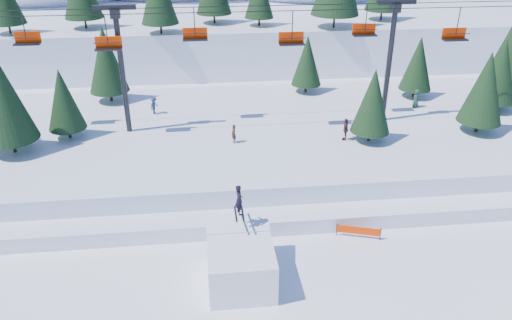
{
  "coord_description": "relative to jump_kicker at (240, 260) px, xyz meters",
  "views": [
    {
      "loc": [
        -2.75,
        -21.59,
        19.13
      ],
      "look_at": [
        0.37,
        6.0,
        5.2
      ],
      "focal_mm": 35.0,
      "sensor_mm": 36.0,
      "label": 1
    }
  ],
  "objects": [
    {
      "name": "chairlift",
      "position": [
        2.73,
        16.96,
        7.96
      ],
      "size": [
        46.0,
        3.21,
        10.28
      ],
      "color": "black",
      "rests_on": "mid_shelf"
    },
    {
      "name": "jump_kicker",
      "position": [
        0.0,
        0.0,
        0.0
      ],
      "size": [
        3.68,
        5.01,
        5.42
      ],
      "color": "white",
      "rests_on": "ground"
    },
    {
      "name": "berm",
      "position": [
        1.08,
        6.92,
        -0.81
      ],
      "size": [
        70.0,
        6.0,
        1.1
      ],
      "primitive_type": "cube",
      "color": "white",
      "rests_on": "ground"
    },
    {
      "name": "mid_shelf",
      "position": [
        1.08,
        16.92,
        -0.11
      ],
      "size": [
        70.0,
        22.0,
        2.5
      ],
      "primitive_type": "cube",
      "color": "white",
      "rests_on": "ground"
    },
    {
      "name": "banner_near",
      "position": [
        7.96,
        3.23,
        -0.82
      ],
      "size": [
        2.73,
        0.9,
        0.9
      ],
      "color": "black",
      "rests_on": "ground"
    },
    {
      "name": "banner_far",
      "position": [
        11.49,
        5.25,
        -0.82
      ],
      "size": [
        2.78,
        0.72,
        0.9
      ],
      "color": "black",
      "rests_on": "ground"
    },
    {
      "name": "distant_skiers",
      "position": [
        1.59,
        17.08,
        1.97
      ],
      "size": [
        35.03,
        8.73,
        1.83
      ],
      "color": "#45222C",
      "rests_on": "mid_shelf"
    },
    {
      "name": "ground",
      "position": [
        1.08,
        -1.08,
        -1.36
      ],
      "size": [
        160.0,
        160.0,
        0.0
      ],
      "primitive_type": "plane",
      "color": "white",
      "rests_on": "ground"
    },
    {
      "name": "conifer_stand",
      "position": [
        3.51,
        18.01,
        5.27
      ],
      "size": [
        63.88,
        15.72,
        9.16
      ],
      "color": "black",
      "rests_on": "mid_shelf"
    }
  ]
}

